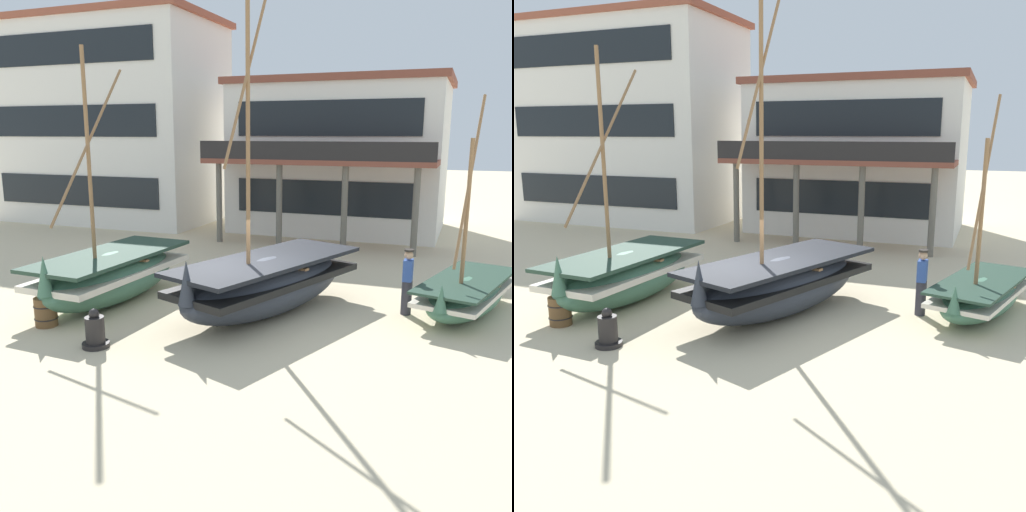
# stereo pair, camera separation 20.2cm
# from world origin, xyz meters

# --- Properties ---
(ground_plane) EXTENTS (120.00, 120.00, 0.00)m
(ground_plane) POSITION_xyz_m (0.00, 0.00, 0.00)
(ground_plane) COLOR beige
(fishing_boat_near_left) EXTENTS (2.25, 5.12, 6.55)m
(fishing_boat_near_left) POSITION_xyz_m (-3.87, 0.13, 0.75)
(fishing_boat_near_left) COLOR #427056
(fishing_boat_near_left) RESTS_ON ground
(fishing_boat_centre_large) EXTENTS (3.77, 5.97, 7.97)m
(fishing_boat_centre_large) POSITION_xyz_m (0.40, 0.69, 0.79)
(fishing_boat_centre_large) COLOR #2D333D
(fishing_boat_centre_large) RESTS_ON ground
(fishing_boat_far_right) EXTENTS (2.58, 4.34, 5.39)m
(fishing_boat_far_right) POSITION_xyz_m (5.12, 2.51, 0.51)
(fishing_boat_far_right) COLOR #427056
(fishing_boat_far_right) RESTS_ON ground
(fisherman_by_hull) EXTENTS (0.26, 0.36, 1.68)m
(fisherman_by_hull) POSITION_xyz_m (3.73, 1.90, 0.83)
(fisherman_by_hull) COLOR #33333D
(fisherman_by_hull) RESTS_ON ground
(capstan_winch) EXTENTS (0.59, 0.59, 0.86)m
(capstan_winch) POSITION_xyz_m (-2.23, -2.78, 0.34)
(capstan_winch) COLOR black
(capstan_winch) RESTS_ON ground
(wooden_barrel) EXTENTS (0.56, 0.56, 0.70)m
(wooden_barrel) POSITION_xyz_m (-4.16, -2.09, 0.35)
(wooden_barrel) COLOR brown
(wooden_barrel) RESTS_ON ground
(harbor_building_main) EXTENTS (9.59, 8.72, 6.85)m
(harbor_building_main) POSITION_xyz_m (-0.76, 13.95, 3.44)
(harbor_building_main) COLOR white
(harbor_building_main) RESTS_ON ground
(harbor_building_annex) EXTENTS (11.24, 6.64, 10.02)m
(harbor_building_annex) POSITION_xyz_m (-12.65, 12.95, 5.02)
(harbor_building_annex) COLOR white
(harbor_building_annex) RESTS_ON ground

